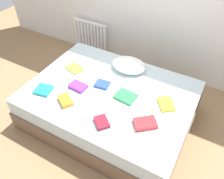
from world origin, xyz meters
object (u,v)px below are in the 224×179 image
object	(u,v)px
pillow	(129,65)
textbook_red	(145,123)
textbook_green	(126,96)
textbook_teal	(44,90)
bed	(110,105)
textbook_maroon	(102,122)
textbook_lime	(75,68)
textbook_purple	(78,86)
textbook_orange	(65,101)
textbook_yellow	(166,104)
radiator	(90,36)
textbook_blue	(102,84)

from	to	relation	value
pillow	textbook_red	distance (m)	0.96
textbook_green	textbook_teal	size ratio (longest dim) A/B	1.23
bed	textbook_teal	distance (m)	0.85
textbook_red	textbook_maroon	bearing A→B (deg)	167.08
textbook_teal	pillow	bearing A→B (deg)	40.72
textbook_lime	textbook_teal	bearing A→B (deg)	-81.78
textbook_purple	textbook_orange	size ratio (longest dim) A/B	1.05
pillow	textbook_green	distance (m)	0.55
textbook_orange	textbook_teal	distance (m)	0.35
pillow	textbook_yellow	size ratio (longest dim) A/B	2.11
pillow	textbook_purple	distance (m)	0.74
pillow	textbook_lime	size ratio (longest dim) A/B	2.01
bed	radiator	distance (m)	1.62
pillow	bed	bearing A→B (deg)	-91.20
textbook_orange	pillow	bearing A→B (deg)	100.93
textbook_green	bed	bearing A→B (deg)	-177.31
textbook_purple	textbook_maroon	xyz separation A→B (m)	(0.54, -0.34, -0.00)
textbook_blue	textbook_lime	world-z (taller)	textbook_blue
textbook_purple	textbook_red	world-z (taller)	textbook_red
textbook_yellow	textbook_lime	world-z (taller)	textbook_yellow
textbook_green	textbook_blue	bearing A→B (deg)	177.45
textbook_teal	radiator	bearing A→B (deg)	92.87
textbook_maroon	textbook_green	distance (m)	0.47
textbook_blue	textbook_orange	bearing A→B (deg)	-123.11
radiator	textbook_teal	world-z (taller)	radiator
pillow	textbook_red	bearing A→B (deg)	-53.79
textbook_red	textbook_lime	bearing A→B (deg)	120.97
radiator	textbook_orange	xyz separation A→B (m)	(0.73, -1.61, 0.17)
textbook_purple	textbook_green	bearing A→B (deg)	16.63
textbook_green	textbook_orange	bearing A→B (deg)	-139.15
textbook_lime	textbook_orange	xyz separation A→B (m)	(0.28, -0.56, 0.02)
pillow	textbook_yellow	distance (m)	0.77
textbook_purple	textbook_green	distance (m)	0.60
radiator	pillow	distance (m)	1.32
textbook_green	textbook_lime	bearing A→B (deg)	175.06
textbook_blue	textbook_red	world-z (taller)	textbook_red
textbook_maroon	textbook_yellow	bearing A→B (deg)	88.96
pillow	textbook_maroon	bearing A→B (deg)	-80.63
textbook_blue	textbook_green	distance (m)	0.35
textbook_red	textbook_teal	world-z (taller)	textbook_red
textbook_yellow	textbook_green	bearing A→B (deg)	-110.90
bed	textbook_yellow	size ratio (longest dim) A/B	9.22
textbook_yellow	textbook_lime	xyz separation A→B (m)	(-1.30, 0.04, -0.01)
textbook_red	radiator	bearing A→B (deg)	98.51
textbook_yellow	textbook_red	bearing A→B (deg)	-49.34
textbook_purple	textbook_lime	bearing A→B (deg)	136.15
radiator	pillow	xyz separation A→B (m)	(1.09, -0.71, 0.21)
textbook_lime	textbook_maroon	bearing A→B (deg)	-22.19
textbook_green	textbook_orange	xyz separation A→B (m)	(-0.57, -0.40, 0.01)
bed	textbook_red	bearing A→B (deg)	-25.68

